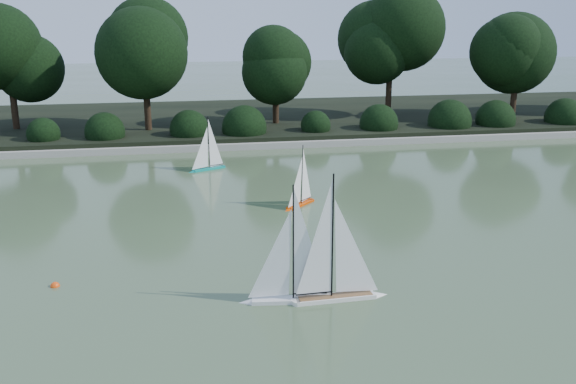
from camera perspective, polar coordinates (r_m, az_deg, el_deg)
The scene contains 10 objects.
ground at distance 9.87m, azimuth 3.58°, elevation -7.08°, with size 80.00×80.00×0.00m, color #425432.
pond_coping at distance 18.34m, azimuth -3.01°, elevation 4.14°, with size 40.00×0.35×0.18m, color gray.
far_bank at distance 22.23m, azimuth -4.30°, elevation 6.39°, with size 40.00×8.00×0.30m, color black.
tree_line at distance 20.57m, azimuth -0.49°, elevation 12.64°, with size 26.31×3.93×4.39m.
shrub_hedge at distance 19.15m, azimuth -3.36°, elevation 5.74°, with size 29.10×1.10×1.10m.
sailboat_white_a at distance 8.78m, azimuth -0.50°, elevation -8.12°, with size 1.29×0.34×1.75m.
sailboat_white_b at distance 8.89m, azimuth 4.91°, elevation -7.73°, with size 1.40×0.28×1.91m.
sailboat_orange at distance 12.95m, azimuth 0.92°, elevation -0.38°, with size 0.78×0.77×1.33m.
sailboat_teal at distance 15.97m, azimuth -7.34°, elevation 2.72°, with size 0.99×0.58×1.41m.
race_buoy at distance 9.95m, azimuth -20.00°, elevation -7.89°, with size 0.13×0.13×0.13m, color #FD490D.
Camera 1 is at (-2.18, -8.81, 3.88)m, focal length 40.00 mm.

